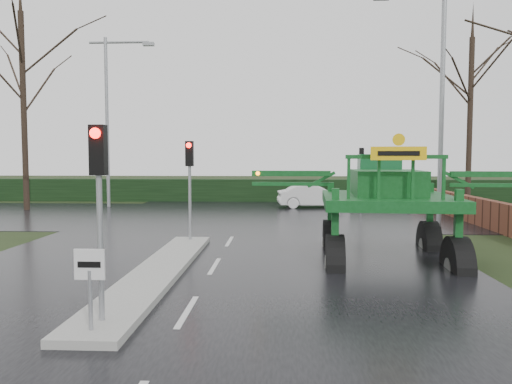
{
  "coord_description": "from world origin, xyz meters",
  "views": [
    {
      "loc": [
        1.78,
        -9.32,
        2.98
      ],
      "look_at": [
        1.1,
        4.69,
        2.0
      ],
      "focal_mm": 35.0,
      "sensor_mm": 36.0,
      "label": 1
    }
  ],
  "objects_px": {
    "traffic_signal_near": "(99,180)",
    "traffic_signal_mid": "(190,169)",
    "keep_left_sign": "(90,276)",
    "street_light_right": "(435,85)",
    "crop_sprayer": "(335,189)",
    "street_light_left_far": "(112,106)",
    "white_sedan": "(313,208)",
    "traffic_signal_far": "(361,164)"
  },
  "relations": [
    {
      "from": "street_light_right",
      "to": "white_sedan",
      "type": "relative_size",
      "value": 2.41
    },
    {
      "from": "traffic_signal_near",
      "to": "white_sedan",
      "type": "bearing_deg",
      "value": 76.59
    },
    {
      "from": "keep_left_sign",
      "to": "traffic_signal_near",
      "type": "xyz_separation_m",
      "value": [
        0.0,
        0.49,
        1.53
      ]
    },
    {
      "from": "keep_left_sign",
      "to": "traffic_signal_near",
      "type": "height_order",
      "value": "traffic_signal_near"
    },
    {
      "from": "traffic_signal_far",
      "to": "white_sedan",
      "type": "distance_m",
      "value": 3.81
    },
    {
      "from": "traffic_signal_mid",
      "to": "street_light_left_far",
      "type": "bearing_deg",
      "value": 118.86
    },
    {
      "from": "street_light_left_far",
      "to": "white_sedan",
      "type": "relative_size",
      "value": 2.41
    },
    {
      "from": "street_light_left_far",
      "to": "crop_sprayer",
      "type": "bearing_deg",
      "value": -53.71
    },
    {
      "from": "keep_left_sign",
      "to": "traffic_signal_far",
      "type": "xyz_separation_m",
      "value": [
        7.8,
        21.51,
        1.53
      ]
    },
    {
      "from": "crop_sprayer",
      "to": "white_sedan",
      "type": "xyz_separation_m",
      "value": [
        0.43,
        15.64,
        -2.12
      ]
    },
    {
      "from": "crop_sprayer",
      "to": "white_sedan",
      "type": "relative_size",
      "value": 1.93
    },
    {
      "from": "crop_sprayer",
      "to": "traffic_signal_near",
      "type": "bearing_deg",
      "value": -126.83
    },
    {
      "from": "street_light_right",
      "to": "keep_left_sign",
      "type": "bearing_deg",
      "value": -125.12
    },
    {
      "from": "traffic_signal_near",
      "to": "traffic_signal_mid",
      "type": "relative_size",
      "value": 1.0
    },
    {
      "from": "keep_left_sign",
      "to": "street_light_left_far",
      "type": "bearing_deg",
      "value": 107.78
    },
    {
      "from": "white_sedan",
      "to": "traffic_signal_mid",
      "type": "bearing_deg",
      "value": 152.71
    },
    {
      "from": "keep_left_sign",
      "to": "traffic_signal_far",
      "type": "bearing_deg",
      "value": 70.07
    },
    {
      "from": "traffic_signal_near",
      "to": "street_light_left_far",
      "type": "relative_size",
      "value": 0.35
    },
    {
      "from": "traffic_signal_far",
      "to": "crop_sprayer",
      "type": "height_order",
      "value": "crop_sprayer"
    },
    {
      "from": "crop_sprayer",
      "to": "white_sedan",
      "type": "height_order",
      "value": "crop_sprayer"
    },
    {
      "from": "traffic_signal_mid",
      "to": "street_light_right",
      "type": "bearing_deg",
      "value": 25.4
    },
    {
      "from": "traffic_signal_far",
      "to": "street_light_left_far",
      "type": "xyz_separation_m",
      "value": [
        -14.69,
        -0.01,
        3.4
      ]
    },
    {
      "from": "street_light_left_far",
      "to": "white_sedan",
      "type": "bearing_deg",
      "value": 0.09
    },
    {
      "from": "keep_left_sign",
      "to": "white_sedan",
      "type": "distance_m",
      "value": 22.12
    },
    {
      "from": "street_light_left_far",
      "to": "crop_sprayer",
      "type": "distance_m",
      "value": 19.77
    },
    {
      "from": "street_light_left_far",
      "to": "traffic_signal_near",
      "type": "bearing_deg",
      "value": -71.83
    },
    {
      "from": "street_light_right",
      "to": "crop_sprayer",
      "type": "height_order",
      "value": "street_light_right"
    },
    {
      "from": "keep_left_sign",
      "to": "traffic_signal_far",
      "type": "relative_size",
      "value": 0.38
    },
    {
      "from": "traffic_signal_near",
      "to": "crop_sprayer",
      "type": "bearing_deg",
      "value": 49.6
    },
    {
      "from": "street_light_left_far",
      "to": "crop_sprayer",
      "type": "xyz_separation_m",
      "value": [
        11.48,
        -15.63,
        -3.87
      ]
    },
    {
      "from": "traffic_signal_near",
      "to": "white_sedan",
      "type": "relative_size",
      "value": 0.85
    },
    {
      "from": "keep_left_sign",
      "to": "crop_sprayer",
      "type": "height_order",
      "value": "crop_sprayer"
    },
    {
      "from": "traffic_signal_far",
      "to": "street_light_left_far",
      "type": "distance_m",
      "value": 15.08
    },
    {
      "from": "keep_left_sign",
      "to": "traffic_signal_mid",
      "type": "xyz_separation_m",
      "value": [
        0.0,
        8.99,
        1.53
      ]
    },
    {
      "from": "keep_left_sign",
      "to": "white_sedan",
      "type": "bearing_deg",
      "value": 76.89
    },
    {
      "from": "traffic_signal_near",
      "to": "traffic_signal_mid",
      "type": "xyz_separation_m",
      "value": [
        0.0,
        8.5,
        0.0
      ]
    },
    {
      "from": "keep_left_sign",
      "to": "traffic_signal_near",
      "type": "distance_m",
      "value": 1.61
    },
    {
      "from": "traffic_signal_near",
      "to": "street_light_right",
      "type": "distance_m",
      "value": 16.46
    },
    {
      "from": "white_sedan",
      "to": "traffic_signal_near",
      "type": "bearing_deg",
      "value": 161.11
    },
    {
      "from": "traffic_signal_far",
      "to": "white_sedan",
      "type": "height_order",
      "value": "traffic_signal_far"
    },
    {
      "from": "street_light_right",
      "to": "traffic_signal_mid",
      "type": "bearing_deg",
      "value": -154.6
    },
    {
      "from": "street_light_left_far",
      "to": "white_sedan",
      "type": "distance_m",
      "value": 13.33
    }
  ]
}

